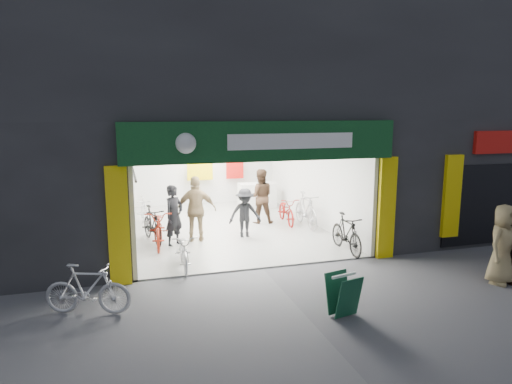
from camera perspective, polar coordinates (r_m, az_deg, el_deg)
name	(u,v)px	position (r m, az deg, el deg)	size (l,w,h in m)	color
ground	(263,269)	(11.05, 0.89, -9.59)	(60.00, 60.00, 0.00)	#56565B
building	(245,93)	(15.45, -1.44, 12.32)	(17.00, 10.27, 8.00)	#232326
bike_left_front	(184,250)	(11.10, -9.02, -7.22)	(0.59, 1.68, 0.88)	silver
bike_left_midfront	(152,225)	(13.32, -12.84, -4.03)	(0.49, 1.75, 1.05)	black
bike_left_midback	(159,227)	(12.95, -12.01, -4.36)	(0.71, 2.03, 1.07)	maroon
bike_left_back	(144,212)	(15.18, -13.82, -2.48)	(0.46, 1.62, 0.97)	silver
bike_right_front	(346,234)	(12.35, 11.23, -5.11)	(0.49, 1.73, 1.04)	black
bike_right_mid	(286,210)	(15.20, 3.83, -2.32)	(0.60, 1.73, 0.91)	maroon
bike_right_back	(306,210)	(14.77, 6.24, -2.26)	(0.54, 1.90, 1.14)	#A7A8AC
parked_bike	(87,289)	(9.14, -20.32, -11.31)	(0.46, 1.61, 0.97)	silver
customer_a	(174,216)	(12.80, -10.20, -2.97)	(0.63, 0.41, 1.72)	black
customer_b	(260,197)	(15.08, 0.52, -0.58)	(0.89, 0.70, 1.84)	#3D291C
customer_c	(245,214)	(13.40, -1.40, -2.72)	(0.96, 0.55, 1.49)	black
customer_d	(196,210)	(13.04, -7.47, -2.21)	(1.12, 0.47, 1.92)	#957C57
pedestrian_near	(503,244)	(11.28, 28.45, -5.76)	(0.86, 0.56, 1.76)	#998559
sandwich_board	(343,294)	(8.68, 10.85, -12.39)	(0.60, 0.61, 0.78)	#11442A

